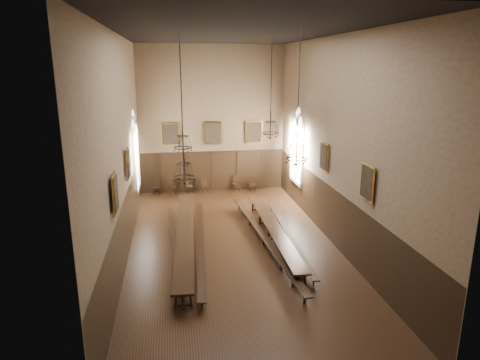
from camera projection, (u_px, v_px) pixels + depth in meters
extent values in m
cube|color=black|center=(233.00, 246.00, 18.94)|extent=(9.00, 18.00, 0.02)
cube|color=black|center=(232.00, 32.00, 16.60)|extent=(9.00, 18.00, 0.02)
cube|color=#765F48|center=(212.00, 120.00, 26.36)|extent=(9.00, 0.02, 9.00)
cube|color=#765F48|center=(291.00, 222.00, 9.17)|extent=(9.00, 0.02, 9.00)
cube|color=#765F48|center=(121.00, 149.00, 17.09)|extent=(0.02, 18.00, 9.00)
cube|color=#765F48|center=(336.00, 143.00, 18.45)|extent=(0.02, 18.00, 9.00)
cube|color=black|center=(185.00, 232.00, 18.49)|extent=(1.25, 10.74, 0.07)
cube|color=black|center=(274.00, 227.00, 19.28)|extent=(0.75, 9.29, 0.06)
cube|color=black|center=(175.00, 242.00, 18.40)|extent=(0.72, 9.23, 0.05)
cube|color=black|center=(200.00, 240.00, 18.51)|extent=(0.91, 10.27, 0.05)
cube|color=black|center=(264.00, 236.00, 18.91)|extent=(1.06, 10.77, 0.05)
cube|color=black|center=(288.00, 233.00, 19.40)|extent=(0.67, 9.01, 0.05)
cube|color=black|center=(157.00, 188.00, 26.41)|extent=(0.44, 0.44, 0.05)
cube|color=black|center=(157.00, 183.00, 26.52)|extent=(0.41, 0.07, 0.49)
cube|color=black|center=(172.00, 187.00, 26.54)|extent=(0.46, 0.46, 0.05)
cube|color=black|center=(172.00, 182.00, 26.65)|extent=(0.42, 0.08, 0.50)
cube|color=black|center=(189.00, 186.00, 26.79)|extent=(0.45, 0.45, 0.05)
cube|color=black|center=(189.00, 182.00, 26.88)|extent=(0.39, 0.10, 0.46)
cube|color=black|center=(205.00, 186.00, 26.89)|extent=(0.43, 0.43, 0.05)
cube|color=black|center=(205.00, 182.00, 26.99)|extent=(0.38, 0.09, 0.45)
cube|color=black|center=(236.00, 184.00, 27.23)|extent=(0.46, 0.46, 0.05)
cube|color=black|center=(236.00, 179.00, 27.34)|extent=(0.44, 0.07, 0.52)
cube|color=black|center=(253.00, 184.00, 27.30)|extent=(0.44, 0.44, 0.05)
cube|color=black|center=(252.00, 180.00, 27.40)|extent=(0.39, 0.10, 0.46)
cylinder|color=black|center=(181.00, 82.00, 19.57)|extent=(0.03, 0.03, 3.97)
torus|color=black|center=(183.00, 148.00, 20.37)|extent=(0.87, 0.87, 0.05)
torus|color=black|center=(183.00, 136.00, 20.22)|extent=(0.55, 0.55, 0.04)
cylinder|color=black|center=(183.00, 138.00, 20.25)|extent=(0.06, 0.06, 1.23)
cylinder|color=black|center=(271.00, 75.00, 19.59)|extent=(0.03, 0.03, 3.32)
torus|color=black|center=(270.00, 133.00, 20.29)|extent=(0.84, 0.84, 0.05)
torus|color=black|center=(271.00, 122.00, 20.15)|extent=(0.53, 0.53, 0.04)
cylinder|color=black|center=(271.00, 124.00, 20.18)|extent=(0.06, 0.06, 1.19)
cylinder|color=black|center=(181.00, 91.00, 14.75)|extent=(0.03, 0.03, 4.20)
torus|color=black|center=(184.00, 178.00, 15.56)|extent=(0.81, 0.81, 0.05)
torus|color=black|center=(184.00, 164.00, 15.42)|extent=(0.51, 0.51, 0.04)
cylinder|color=black|center=(184.00, 166.00, 15.45)|extent=(0.06, 0.06, 1.14)
cylinder|color=black|center=(299.00, 82.00, 15.27)|extent=(0.03, 0.03, 3.64)
torus|color=black|center=(296.00, 159.00, 16.00)|extent=(0.81, 0.81, 0.05)
torus|color=black|center=(297.00, 145.00, 15.87)|extent=(0.51, 0.51, 0.04)
cylinder|color=black|center=(297.00, 148.00, 15.89)|extent=(0.06, 0.06, 1.14)
cube|color=#A77D28|center=(170.00, 134.00, 26.05)|extent=(1.10, 0.12, 1.40)
cube|color=black|center=(170.00, 134.00, 26.05)|extent=(0.98, 0.02, 1.28)
cube|color=#A77D28|center=(213.00, 133.00, 26.45)|extent=(1.10, 0.12, 1.40)
cube|color=black|center=(213.00, 133.00, 26.45)|extent=(0.98, 0.02, 1.28)
cube|color=#A77D28|center=(254.00, 132.00, 26.84)|extent=(1.10, 0.12, 1.40)
cube|color=black|center=(254.00, 132.00, 26.84)|extent=(0.98, 0.02, 1.28)
cube|color=#A77D28|center=(128.00, 163.00, 18.27)|extent=(0.12, 1.00, 1.30)
cube|color=black|center=(128.00, 163.00, 18.27)|extent=(0.02, 0.88, 1.18)
cube|color=#A77D28|center=(115.00, 193.00, 13.98)|extent=(0.12, 1.00, 1.30)
cube|color=black|center=(115.00, 193.00, 13.98)|extent=(0.02, 0.88, 1.18)
cube|color=#A77D28|center=(324.00, 157.00, 19.59)|extent=(0.12, 1.00, 1.30)
cube|color=black|center=(324.00, 157.00, 19.59)|extent=(0.02, 0.88, 1.18)
cube|color=#A77D28|center=(367.00, 182.00, 15.30)|extent=(0.12, 1.00, 1.30)
cube|color=black|center=(367.00, 182.00, 15.30)|extent=(0.02, 0.88, 1.18)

